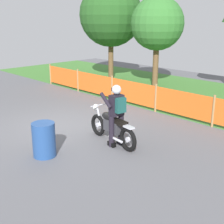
% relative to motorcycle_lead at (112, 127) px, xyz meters
% --- Properties ---
extents(ground, '(24.00, 24.00, 0.02)m').
position_rel_motorcycle_lead_xyz_m(ground, '(-2.14, -0.22, -0.48)').
color(ground, '#5B5B60').
extents(grass_verge, '(24.00, 6.60, 0.01)m').
position_rel_motorcycle_lead_xyz_m(grass_verge, '(-2.14, 6.51, -0.47)').
color(grass_verge, '#427A33').
rests_on(grass_verge, ground).
extents(barrier_fence, '(11.59, 0.08, 1.05)m').
position_rel_motorcycle_lead_xyz_m(barrier_fence, '(-2.14, 3.21, 0.07)').
color(barrier_fence, '#997547').
rests_on(barrier_fence, ground).
extents(tree_leftmost, '(3.36, 3.36, 5.15)m').
position_rel_motorcycle_lead_xyz_m(tree_leftmost, '(-6.63, 6.36, 2.99)').
color(tree_leftmost, brown).
rests_on(tree_leftmost, ground).
extents(tree_near_left, '(2.53, 2.53, 4.34)m').
position_rel_motorcycle_lead_xyz_m(tree_near_left, '(-3.66, 6.54, 2.58)').
color(tree_near_left, brown).
rests_on(tree_near_left, ground).
extents(motorcycle_lead, '(2.06, 0.65, 0.98)m').
position_rel_motorcycle_lead_xyz_m(motorcycle_lead, '(0.00, 0.00, 0.00)').
color(motorcycle_lead, black).
rests_on(motorcycle_lead, ground).
extents(rider_lead, '(0.72, 0.60, 1.69)m').
position_rel_motorcycle_lead_xyz_m(rider_lead, '(0.22, -0.03, 0.48)').
color(rider_lead, black).
rests_on(rider_lead, ground).
extents(oil_drum, '(0.58, 0.58, 0.88)m').
position_rel_motorcycle_lead_xyz_m(oil_drum, '(-0.56, -1.83, -0.03)').
color(oil_drum, navy).
rests_on(oil_drum, ground).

